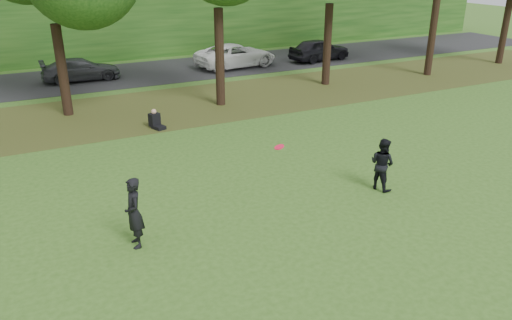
% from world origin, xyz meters
% --- Properties ---
extents(ground, '(120.00, 120.00, 0.00)m').
position_xyz_m(ground, '(0.00, 0.00, 0.00)').
color(ground, '#2F531A').
rests_on(ground, ground).
extents(leaf_litter, '(60.00, 7.00, 0.01)m').
position_xyz_m(leaf_litter, '(0.00, 13.00, 0.01)').
color(leaf_litter, '#4D451B').
rests_on(leaf_litter, ground).
extents(street, '(70.00, 7.00, 0.02)m').
position_xyz_m(street, '(0.00, 21.00, 0.01)').
color(street, black).
rests_on(street, ground).
extents(far_hedge, '(70.00, 3.00, 5.00)m').
position_xyz_m(far_hedge, '(0.00, 27.00, 2.50)').
color(far_hedge, '#154012').
rests_on(far_hedge, ground).
extents(player_left, '(0.46, 0.69, 1.86)m').
position_xyz_m(player_left, '(-2.95, 1.30, 0.93)').
color(player_left, black).
rests_on(player_left, ground).
extents(player_right, '(0.83, 0.96, 1.68)m').
position_xyz_m(player_right, '(4.80, 1.18, 0.84)').
color(player_right, black).
rests_on(player_right, ground).
extents(parked_cars, '(35.37, 3.38, 1.52)m').
position_xyz_m(parked_cars, '(0.20, 20.01, 0.76)').
color(parked_cars, black).
rests_on(parked_cars, street).
extents(frisbee, '(0.33, 0.33, 0.11)m').
position_xyz_m(frisbee, '(0.98, 0.96, 2.14)').
color(frisbee, '#F91542').
rests_on(frisbee, ground).
extents(seated_person, '(0.62, 0.82, 0.83)m').
position_xyz_m(seated_person, '(0.10, 10.18, 0.31)').
color(seated_person, black).
rests_on(seated_person, ground).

